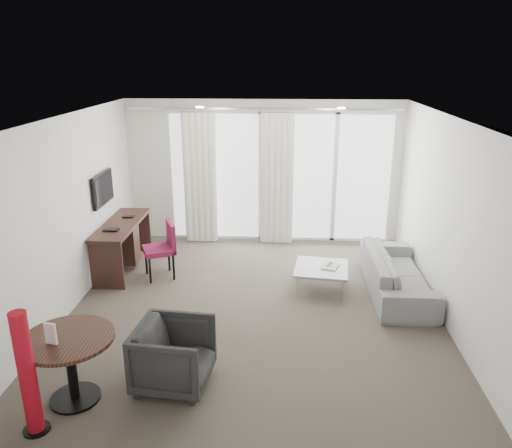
# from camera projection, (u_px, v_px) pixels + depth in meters

# --- Properties ---
(floor) EXTENTS (5.00, 6.00, 0.00)m
(floor) POSITION_uv_depth(u_px,v_px,m) (253.00, 315.00, 6.72)
(floor) COLOR #484138
(floor) RESTS_ON ground
(ceiling) EXTENTS (5.00, 6.00, 0.00)m
(ceiling) POSITION_uv_depth(u_px,v_px,m) (253.00, 120.00, 5.89)
(ceiling) COLOR white
(ceiling) RESTS_ON ground
(wall_left) EXTENTS (0.00, 6.00, 2.60)m
(wall_left) POSITION_uv_depth(u_px,v_px,m) (60.00, 221.00, 6.44)
(wall_left) COLOR silver
(wall_left) RESTS_ON ground
(wall_right) EXTENTS (0.00, 6.00, 2.60)m
(wall_right) POSITION_uv_depth(u_px,v_px,m) (455.00, 228.00, 6.17)
(wall_right) COLOR silver
(wall_right) RESTS_ON ground
(wall_front) EXTENTS (5.00, 0.00, 2.60)m
(wall_front) POSITION_uv_depth(u_px,v_px,m) (226.00, 362.00, 3.47)
(wall_front) COLOR silver
(wall_front) RESTS_ON ground
(window_panel) EXTENTS (4.00, 0.02, 2.38)m
(window_panel) POSITION_uv_depth(u_px,v_px,m) (280.00, 178.00, 9.14)
(window_panel) COLOR white
(window_panel) RESTS_ON ground
(window_frame) EXTENTS (4.10, 0.06, 2.44)m
(window_frame) POSITION_uv_depth(u_px,v_px,m) (280.00, 178.00, 9.13)
(window_frame) COLOR white
(window_frame) RESTS_ON ground
(curtain_left) EXTENTS (0.60, 0.20, 2.38)m
(curtain_left) POSITION_uv_depth(u_px,v_px,m) (200.00, 179.00, 9.07)
(curtain_left) COLOR silver
(curtain_left) RESTS_ON ground
(curtain_right) EXTENTS (0.60, 0.20, 2.38)m
(curtain_right) POSITION_uv_depth(u_px,v_px,m) (277.00, 180.00, 8.99)
(curtain_right) COLOR silver
(curtain_right) RESTS_ON ground
(curtain_track) EXTENTS (4.80, 0.04, 0.04)m
(curtain_track) POSITION_uv_depth(u_px,v_px,m) (263.00, 109.00, 8.60)
(curtain_track) COLOR #B2B2B7
(curtain_track) RESTS_ON ceiling
(downlight_a) EXTENTS (0.12, 0.12, 0.02)m
(downlight_a) POSITION_uv_depth(u_px,v_px,m) (200.00, 107.00, 7.45)
(downlight_a) COLOR #FFE0B2
(downlight_a) RESTS_ON ceiling
(downlight_b) EXTENTS (0.12, 0.12, 0.02)m
(downlight_b) POSITION_uv_depth(u_px,v_px,m) (341.00, 108.00, 7.34)
(downlight_b) COLOR #FFE0B2
(downlight_b) RESTS_ON ceiling
(desk) EXTENTS (0.52, 1.66, 0.78)m
(desk) POSITION_uv_depth(u_px,v_px,m) (123.00, 246.00, 8.10)
(desk) COLOR #301B15
(desk) RESTS_ON floor
(tv) EXTENTS (0.05, 0.80, 0.50)m
(tv) POSITION_uv_depth(u_px,v_px,m) (103.00, 189.00, 7.80)
(tv) COLOR black
(tv) RESTS_ON wall_left
(desk_chair) EXTENTS (0.63, 0.61, 0.89)m
(desk_chair) POSITION_uv_depth(u_px,v_px,m) (159.00, 251.00, 7.76)
(desk_chair) COLOR maroon
(desk_chair) RESTS_ON floor
(round_table) EXTENTS (1.01, 1.01, 0.72)m
(round_table) POSITION_uv_depth(u_px,v_px,m) (72.00, 369.00, 4.97)
(round_table) COLOR black
(round_table) RESTS_ON floor
(menu_card) EXTENTS (0.12, 0.04, 0.22)m
(menu_card) POSITION_uv_depth(u_px,v_px,m) (52.00, 344.00, 4.75)
(menu_card) COLOR white
(menu_card) RESTS_ON round_table
(red_lamp) EXTENTS (0.25, 0.25, 1.24)m
(red_lamp) POSITION_uv_depth(u_px,v_px,m) (27.00, 374.00, 4.47)
(red_lamp) COLOR maroon
(red_lamp) RESTS_ON floor
(tub_armchair) EXTENTS (0.84, 0.82, 0.70)m
(tub_armchair) POSITION_uv_depth(u_px,v_px,m) (174.00, 355.00, 5.22)
(tub_armchair) COLOR #242424
(tub_armchair) RESTS_ON floor
(coffee_table) EXTENTS (0.87, 0.87, 0.35)m
(coffee_table) POSITION_uv_depth(u_px,v_px,m) (321.00, 278.00, 7.45)
(coffee_table) COLOR gray
(coffee_table) RESTS_ON floor
(remote) EXTENTS (0.12, 0.17, 0.02)m
(remote) POSITION_uv_depth(u_px,v_px,m) (330.00, 265.00, 7.45)
(remote) COLOR black
(remote) RESTS_ON coffee_table
(magazine) EXTENTS (0.31, 0.35, 0.02)m
(magazine) POSITION_uv_depth(u_px,v_px,m) (330.00, 266.00, 7.39)
(magazine) COLOR gray
(magazine) RESTS_ON coffee_table
(sofa) EXTENTS (0.80, 2.04, 0.60)m
(sofa) POSITION_uv_depth(u_px,v_px,m) (397.00, 273.00, 7.30)
(sofa) COLOR slate
(sofa) RESTS_ON floor
(terrace_slab) EXTENTS (5.60, 3.00, 0.12)m
(terrace_slab) POSITION_uv_depth(u_px,v_px,m) (280.00, 217.00, 10.98)
(terrace_slab) COLOR #4D4D50
(terrace_slab) RESTS_ON ground
(rattan_chair_a) EXTENTS (0.78, 0.78, 0.90)m
(rattan_chair_a) POSITION_uv_depth(u_px,v_px,m) (314.00, 195.00, 10.83)
(rattan_chair_a) COLOR brown
(rattan_chair_a) RESTS_ON terrace_slab
(rattan_chair_b) EXTENTS (0.63, 0.63, 0.81)m
(rattan_chair_b) POSITION_uv_depth(u_px,v_px,m) (357.00, 196.00, 10.89)
(rattan_chair_b) COLOR brown
(rattan_chair_b) RESTS_ON terrace_slab
(rattan_table) EXTENTS (0.51, 0.51, 0.47)m
(rattan_table) POSITION_uv_depth(u_px,v_px,m) (317.00, 217.00, 10.08)
(rattan_table) COLOR brown
(rattan_table) RESTS_ON terrace_slab
(balustrade) EXTENTS (5.50, 0.06, 1.05)m
(balustrade) POSITION_uv_depth(u_px,v_px,m) (281.00, 177.00, 12.17)
(balustrade) COLOR #B2B2B7
(balustrade) RESTS_ON terrace_slab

